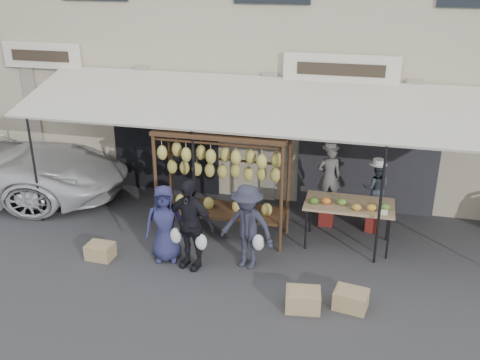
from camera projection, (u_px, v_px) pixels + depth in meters
The scene contains 15 objects.
ground_plane at pixel (229, 277), 9.53m from camera, with size 90.00×90.00×0.00m, color #2D2D30.
shophouse at pixel (293, 26), 13.96m from camera, with size 24.00×6.15×7.30m.
awning at pixel (259, 105), 10.59m from camera, with size 10.00×2.35×2.92m.
banana_rack at pixel (222, 164), 10.36m from camera, with size 2.60×0.90×2.24m.
produce_table at pixel (349, 205), 10.26m from camera, with size 1.70×0.90×1.04m.
vendor_left at pixel (329, 177), 11.04m from camera, with size 0.49×0.32×1.34m, color #5F5D5B.
vendor_right at pixel (376, 188), 10.83m from camera, with size 0.53×0.41×1.10m, color #343B46.
customer_left at pixel (165, 223), 9.83m from camera, with size 0.73×0.48×1.49m, color navy.
customer_mid at pixel (190, 224), 9.57m from camera, with size 1.00×0.42×1.70m, color black.
customer_right at pixel (247, 227), 9.57m from camera, with size 1.04×0.60×1.61m, color #2A2B3A.
stool_left at pixel (326, 215), 11.37m from camera, with size 0.30×0.30×0.42m, color maroon.
stool_right at pixel (372, 221), 11.11m from camera, with size 0.29×0.29×0.41m, color maroon.
crate_near_a at pixel (303, 300), 8.61m from camera, with size 0.56×0.42×0.33m, color tan.
crate_near_b at pixel (351, 299), 8.64m from camera, with size 0.53×0.40×0.32m, color tan.
crate_far at pixel (100, 251), 10.09m from camera, with size 0.49×0.37×0.29m, color tan.
Camera 1 is at (2.19, -7.85, 5.24)m, focal length 40.00 mm.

